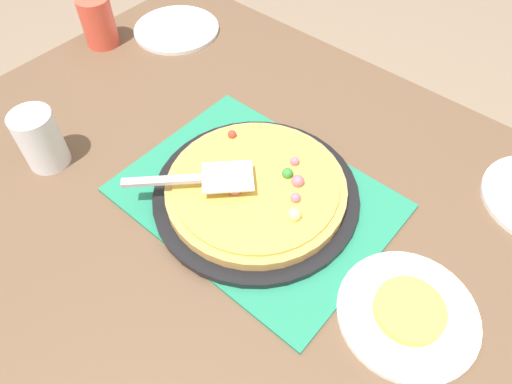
# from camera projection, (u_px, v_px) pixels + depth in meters

# --- Properties ---
(ground_plane) EXTENTS (8.00, 8.00, 0.00)m
(ground_plane) POSITION_uv_depth(u_px,v_px,m) (256.00, 346.00, 1.46)
(ground_plane) COLOR #84705B
(dining_table) EXTENTS (1.40, 1.00, 0.75)m
(dining_table) POSITION_uv_depth(u_px,v_px,m) (256.00, 231.00, 0.96)
(dining_table) COLOR brown
(dining_table) RESTS_ON ground_plane
(placemat) EXTENTS (0.48, 0.36, 0.01)m
(placemat) POSITION_uv_depth(u_px,v_px,m) (256.00, 198.00, 0.87)
(placemat) COLOR #237F5B
(placemat) RESTS_ON dining_table
(pizza_pan) EXTENTS (0.38, 0.38, 0.01)m
(pizza_pan) POSITION_uv_depth(u_px,v_px,m) (256.00, 194.00, 0.86)
(pizza_pan) COLOR black
(pizza_pan) RESTS_ON placemat
(pizza) EXTENTS (0.33, 0.33, 0.05)m
(pizza) POSITION_uv_depth(u_px,v_px,m) (256.00, 188.00, 0.84)
(pizza) COLOR tan
(pizza) RESTS_ON pizza_pan
(plate_far_right) EXTENTS (0.22, 0.22, 0.01)m
(plate_far_right) POSITION_uv_depth(u_px,v_px,m) (407.00, 314.00, 0.72)
(plate_far_right) COLOR white
(plate_far_right) RESTS_ON dining_table
(plate_side) EXTENTS (0.22, 0.22, 0.01)m
(plate_side) POSITION_uv_depth(u_px,v_px,m) (177.00, 29.00, 1.22)
(plate_side) COLOR white
(plate_side) RESTS_ON dining_table
(served_slice_right) EXTENTS (0.11, 0.11, 0.02)m
(served_slice_right) POSITION_uv_depth(u_px,v_px,m) (410.00, 310.00, 0.71)
(served_slice_right) COLOR #EAB747
(served_slice_right) RESTS_ON plate_far_right
(cup_far) EXTENTS (0.08, 0.08, 0.12)m
(cup_far) POSITION_uv_depth(u_px,v_px,m) (40.00, 139.00, 0.88)
(cup_far) COLOR white
(cup_far) RESTS_ON dining_table
(cup_corner) EXTENTS (0.08, 0.08, 0.12)m
(cup_corner) POSITION_uv_depth(u_px,v_px,m) (98.00, 22.00, 1.14)
(cup_corner) COLOR #E04C38
(cup_corner) RESTS_ON dining_table
(pizza_server) EXTENTS (0.19, 0.19, 0.01)m
(pizza_server) POSITION_uv_depth(u_px,v_px,m) (200.00, 178.00, 0.81)
(pizza_server) COLOR silver
(pizza_server) RESTS_ON pizza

